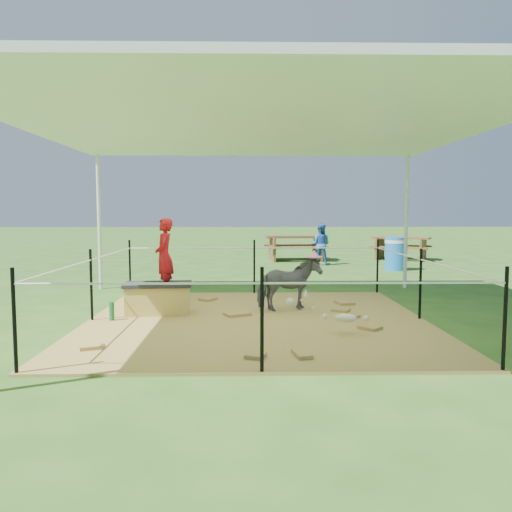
{
  "coord_description": "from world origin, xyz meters",
  "views": [
    {
      "loc": [
        -0.14,
        -6.74,
        1.49
      ],
      "look_at": [
        0.0,
        0.6,
        0.85
      ],
      "focal_mm": 35.0,
      "sensor_mm": 36.0,
      "label": 1
    }
  ],
  "objects_px": {
    "trash_barrel": "(396,254)",
    "picnic_table_far": "(401,248)",
    "pony": "(289,284)",
    "picnic_table_near": "(295,248)",
    "green_bottle": "(112,311)",
    "woman": "(164,249)",
    "straw_bale": "(158,300)",
    "foal": "(346,316)",
    "distant_person": "(320,244)"
  },
  "relations": [
    {
      "from": "trash_barrel",
      "to": "picnic_table_far",
      "type": "distance_m",
      "value": 3.11
    },
    {
      "from": "pony",
      "to": "picnic_table_near",
      "type": "relative_size",
      "value": 0.51
    },
    {
      "from": "green_bottle",
      "to": "picnic_table_near",
      "type": "relative_size",
      "value": 0.14
    },
    {
      "from": "picnic_table_far",
      "to": "woman",
      "type": "bearing_deg",
      "value": -98.37
    },
    {
      "from": "pony",
      "to": "picnic_table_near",
      "type": "xyz_separation_m",
      "value": [
        0.89,
        8.17,
        -0.04
      ]
    },
    {
      "from": "straw_bale",
      "to": "foal",
      "type": "xyz_separation_m",
      "value": [
        2.47,
        -1.28,
        0.02
      ]
    },
    {
      "from": "straw_bale",
      "to": "trash_barrel",
      "type": "relative_size",
      "value": 1.06
    },
    {
      "from": "green_bottle",
      "to": "foal",
      "type": "bearing_deg",
      "value": -15.41
    },
    {
      "from": "picnic_table_far",
      "to": "distant_person",
      "type": "bearing_deg",
      "value": -123.71
    },
    {
      "from": "woman",
      "to": "foal",
      "type": "height_order",
      "value": "woman"
    },
    {
      "from": "straw_bale",
      "to": "picnic_table_near",
      "type": "distance_m",
      "value": 8.82
    },
    {
      "from": "straw_bale",
      "to": "picnic_table_far",
      "type": "bearing_deg",
      "value": 54.08
    },
    {
      "from": "pony",
      "to": "picnic_table_far",
      "type": "relative_size",
      "value": 0.54
    },
    {
      "from": "picnic_table_near",
      "to": "distant_person",
      "type": "distance_m",
      "value": 1.5
    },
    {
      "from": "green_bottle",
      "to": "picnic_table_near",
      "type": "xyz_separation_m",
      "value": [
        3.35,
        8.81,
        0.23
      ]
    },
    {
      "from": "picnic_table_near",
      "to": "pony",
      "type": "bearing_deg",
      "value": -100.67
    },
    {
      "from": "woman",
      "to": "picnic_table_far",
      "type": "height_order",
      "value": "woman"
    },
    {
      "from": "trash_barrel",
      "to": "pony",
      "type": "bearing_deg",
      "value": -120.78
    },
    {
      "from": "foal",
      "to": "picnic_table_near",
      "type": "height_order",
      "value": "picnic_table_near"
    },
    {
      "from": "trash_barrel",
      "to": "picnic_table_far",
      "type": "relative_size",
      "value": 0.49
    },
    {
      "from": "picnic_table_near",
      "to": "woman",
      "type": "bearing_deg",
      "value": -112.35
    },
    {
      "from": "woman",
      "to": "pony",
      "type": "height_order",
      "value": "woman"
    },
    {
      "from": "foal",
      "to": "picnic_table_near",
      "type": "relative_size",
      "value": 0.44
    },
    {
      "from": "woman",
      "to": "distant_person",
      "type": "xyz_separation_m",
      "value": [
        3.29,
        6.99,
        -0.38
      ]
    },
    {
      "from": "foal",
      "to": "straw_bale",
      "type": "bearing_deg",
      "value": 168.01
    },
    {
      "from": "straw_bale",
      "to": "green_bottle",
      "type": "relative_size",
      "value": 3.6
    },
    {
      "from": "picnic_table_near",
      "to": "foal",
      "type": "bearing_deg",
      "value": -96.4
    },
    {
      "from": "woman",
      "to": "green_bottle",
      "type": "relative_size",
      "value": 4.32
    },
    {
      "from": "straw_bale",
      "to": "pony",
      "type": "bearing_deg",
      "value": 5.71
    },
    {
      "from": "straw_bale",
      "to": "picnic_table_far",
      "type": "height_order",
      "value": "picnic_table_far"
    },
    {
      "from": "trash_barrel",
      "to": "distant_person",
      "type": "relative_size",
      "value": 0.73
    },
    {
      "from": "foal",
      "to": "picnic_table_near",
      "type": "xyz_separation_m",
      "value": [
        0.33,
        9.64,
        0.13
      ]
    },
    {
      "from": "picnic_table_near",
      "to": "picnic_table_far",
      "type": "height_order",
      "value": "picnic_table_near"
    },
    {
      "from": "picnic_table_far",
      "to": "trash_barrel",
      "type": "bearing_deg",
      "value": -82.64
    },
    {
      "from": "woman",
      "to": "picnic_table_near",
      "type": "xyz_separation_m",
      "value": [
        2.7,
        8.36,
        -0.59
      ]
    },
    {
      "from": "green_bottle",
      "to": "picnic_table_far",
      "type": "xyz_separation_m",
      "value": [
        6.75,
        9.01,
        0.2
      ]
    },
    {
      "from": "woman",
      "to": "pony",
      "type": "bearing_deg",
      "value": 90.99
    },
    {
      "from": "woman",
      "to": "foal",
      "type": "xyz_separation_m",
      "value": [
        2.37,
        -1.28,
        -0.72
      ]
    },
    {
      "from": "trash_barrel",
      "to": "foal",
      "type": "bearing_deg",
      "value": -111.18
    },
    {
      "from": "straw_bale",
      "to": "picnic_table_near",
      "type": "relative_size",
      "value": 0.49
    },
    {
      "from": "green_bottle",
      "to": "pony",
      "type": "height_order",
      "value": "pony"
    },
    {
      "from": "pony",
      "to": "green_bottle",
      "type": "bearing_deg",
      "value": 84.28
    },
    {
      "from": "picnic_table_near",
      "to": "distant_person",
      "type": "xyz_separation_m",
      "value": [
        0.59,
        -1.37,
        0.2
      ]
    },
    {
      "from": "straw_bale",
      "to": "distant_person",
      "type": "height_order",
      "value": "distant_person"
    },
    {
      "from": "green_bottle",
      "to": "distant_person",
      "type": "relative_size",
      "value": 0.21
    },
    {
      "from": "trash_barrel",
      "to": "distant_person",
      "type": "xyz_separation_m",
      "value": [
        -1.76,
        1.36,
        0.16
      ]
    },
    {
      "from": "green_bottle",
      "to": "distant_person",
      "type": "xyz_separation_m",
      "value": [
        3.94,
        7.44,
        0.43
      ]
    },
    {
      "from": "distant_person",
      "to": "picnic_table_far",
      "type": "bearing_deg",
      "value": -130.79
    },
    {
      "from": "straw_bale",
      "to": "picnic_table_near",
      "type": "height_order",
      "value": "picnic_table_near"
    },
    {
      "from": "green_bottle",
      "to": "trash_barrel",
      "type": "xyz_separation_m",
      "value": [
        5.7,
        6.08,
        0.27
      ]
    }
  ]
}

